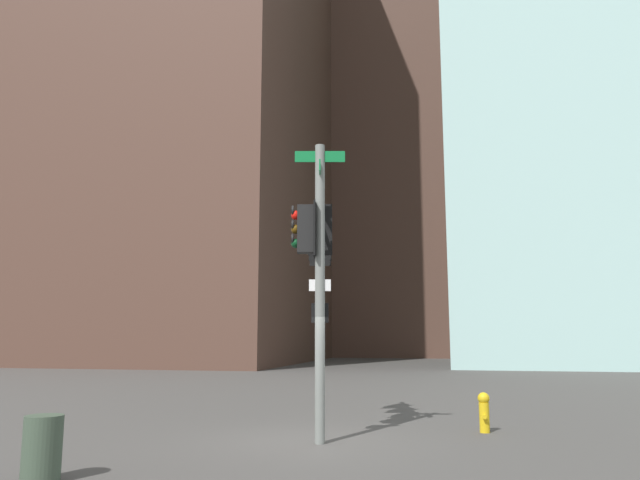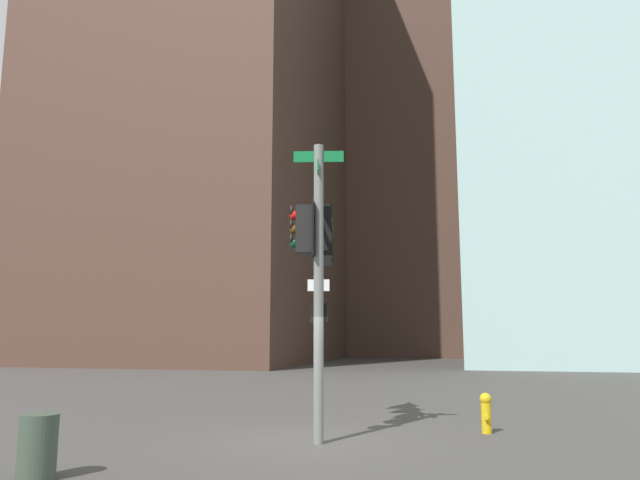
% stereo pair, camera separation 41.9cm
% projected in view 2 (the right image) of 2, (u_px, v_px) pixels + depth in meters
% --- Properties ---
extents(ground_plane, '(200.00, 200.00, 0.00)m').
position_uv_depth(ground_plane, '(306.00, 442.00, 12.27)').
color(ground_plane, '#423F3D').
extents(signal_pole_assembly, '(4.06, 1.41, 6.15)m').
position_uv_depth(signal_pole_assembly, '(318.00, 248.00, 13.78)').
color(signal_pole_assembly, slate).
rests_on(signal_pole_assembly, ground_plane).
extents(fire_hydrant, '(0.34, 0.26, 0.87)m').
position_uv_depth(fire_hydrant, '(486.00, 411.00, 13.38)').
color(fire_hydrant, gold).
rests_on(fire_hydrant, ground_plane).
extents(litter_bin, '(0.56, 0.56, 0.95)m').
position_uv_depth(litter_bin, '(38.00, 447.00, 9.09)').
color(litter_bin, '#384738').
rests_on(litter_bin, ground_plane).
extents(building_brick_nearside, '(26.40, 21.23, 52.24)m').
position_uv_depth(building_brick_nearside, '(210.00, 72.00, 55.87)').
color(building_brick_nearside, '#4C3328').
rests_on(building_brick_nearside, ground_plane).
extents(building_brick_midblock, '(19.57, 14.67, 37.40)m').
position_uv_depth(building_brick_midblock, '(635.00, 155.00, 56.47)').
color(building_brick_midblock, brown).
rests_on(building_brick_midblock, ground_plane).
extents(building_brick_farside, '(18.95, 19.13, 43.20)m').
position_uv_depth(building_brick_farside, '(406.00, 164.00, 69.91)').
color(building_brick_farside, '#4C3328').
rests_on(building_brick_farside, ground_plane).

